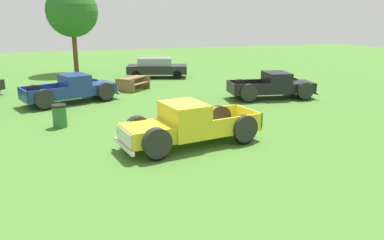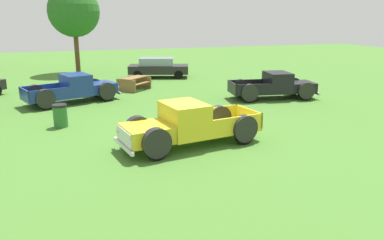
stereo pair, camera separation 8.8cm
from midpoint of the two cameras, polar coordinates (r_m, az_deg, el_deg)
ground_plane at (r=14.45m, az=0.01°, el=-2.53°), size 80.00×80.00×0.00m
pickup_truck_foreground at (r=13.23m, az=-1.20°, el=-0.89°), size 5.25×2.64×1.54m
pickup_truck_behind_left at (r=21.11m, az=-16.65°, el=4.51°), size 5.14×3.22×1.48m
pickup_truck_behind_right at (r=21.63m, az=12.89°, el=4.98°), size 4.97×2.46×1.46m
sedan_distant_a at (r=28.60m, az=-5.00°, el=7.88°), size 4.70×3.04×1.46m
picnic_table at (r=23.94m, az=-8.57°, el=5.68°), size 2.33×2.31×0.78m
trash_can at (r=16.51m, az=-18.96°, el=0.63°), size 0.59×0.59×0.95m
oak_tree_east at (r=31.85m, az=-17.19°, el=15.25°), size 3.95×3.95×6.76m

